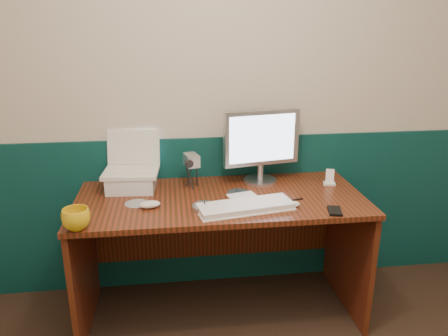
{
  "coord_description": "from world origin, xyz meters",
  "views": [
    {
      "loc": [
        -0.38,
        -0.86,
        1.67
      ],
      "look_at": [
        -0.11,
        1.23,
        0.97
      ],
      "focal_mm": 35.0,
      "sensor_mm": 36.0,
      "label": 1
    }
  ],
  "objects": [
    {
      "name": "mouse_right",
      "position": [
        0.24,
        1.19,
        0.77
      ],
      "size": [
        0.1,
        0.07,
        0.03
      ],
      "primitive_type": "ellipsoid",
      "rotation": [
        0.0,
        0.0,
        0.15
      ],
      "color": "white",
      "rests_on": "desk"
    },
    {
      "name": "cd_loose_a",
      "position": [
        -0.57,
        1.34,
        0.75
      ],
      "size": [
        0.13,
        0.13,
        0.0
      ],
      "primitive_type": "cylinder",
      "color": "silver",
      "rests_on": "desk"
    },
    {
      "name": "desk",
      "position": [
        -0.11,
        1.38,
        0.38
      ],
      "size": [
        1.6,
        0.7,
        0.75
      ],
      "primitive_type": "cube",
      "color": "#341B09",
      "rests_on": "ground"
    },
    {
      "name": "cd_loose_b",
      "position": [
        -0.01,
        1.44,
        0.75
      ],
      "size": [
        0.13,
        0.13,
        0.0
      ],
      "primitive_type": "cylinder",
      "color": "#B0B6C1",
      "rests_on": "desk"
    },
    {
      "name": "pen",
      "position": [
        0.26,
        1.27,
        0.75
      ],
      "size": [
        0.13,
        0.04,
        0.01
      ],
      "primitive_type": "cylinder",
      "rotation": [
        0.0,
        1.57,
        0.25
      ],
      "color": "black",
      "rests_on": "desk"
    },
    {
      "name": "wainscot",
      "position": [
        0.0,
        1.74,
        0.5
      ],
      "size": [
        3.48,
        0.02,
        1.0
      ],
      "primitive_type": "cube",
      "color": "#07302F",
      "rests_on": "ground"
    },
    {
      "name": "pda",
      "position": [
        0.44,
        1.1,
        0.76
      ],
      "size": [
        0.09,
        0.12,
        0.01
      ],
      "primitive_type": "cube",
      "rotation": [
        0.0,
        0.0,
        -0.23
      ],
      "color": "black",
      "rests_on": "desk"
    },
    {
      "name": "laptop_riser",
      "position": [
        -0.61,
        1.56,
        0.8
      ],
      "size": [
        0.29,
        0.25,
        0.09
      ],
      "primitive_type": "cube",
      "rotation": [
        0.0,
        0.0,
        -0.08
      ],
      "color": "silver",
      "rests_on": "desk"
    },
    {
      "name": "monitor",
      "position": [
        0.15,
        1.59,
        0.98
      ],
      "size": [
        0.48,
        0.21,
        0.46
      ],
      "primitive_type": null,
      "rotation": [
        0.0,
        0.0,
        0.18
      ],
      "color": "#B1B1B6",
      "rests_on": "desk"
    },
    {
      "name": "laptop",
      "position": [
        -0.61,
        1.56,
        0.97
      ],
      "size": [
        0.33,
        0.26,
        0.26
      ],
      "primitive_type": null,
      "rotation": [
        0.0,
        0.0,
        -0.08
      ],
      "color": "silver",
      "rests_on": "laptop_riser"
    },
    {
      "name": "dock",
      "position": [
        0.56,
        1.49,
        0.76
      ],
      "size": [
        0.08,
        0.07,
        0.01
      ],
      "primitive_type": "cube",
      "rotation": [
        0.0,
        0.0,
        -0.26
      ],
      "color": "white",
      "rests_on": "desk"
    },
    {
      "name": "mug",
      "position": [
        -0.83,
        1.07,
        0.8
      ],
      "size": [
        0.16,
        0.16,
        0.1
      ],
      "primitive_type": "imported",
      "rotation": [
        0.0,
        0.0,
        0.28
      ],
      "color": "gold",
      "rests_on": "desk"
    },
    {
      "name": "back_wall",
      "position": [
        0.0,
        1.75,
        1.25
      ],
      "size": [
        3.5,
        0.04,
        2.5
      ],
      "primitive_type": "cube",
      "color": "beige",
      "rests_on": "ground"
    },
    {
      "name": "mouse_left",
      "position": [
        -0.5,
        1.28,
        0.77
      ],
      "size": [
        0.12,
        0.08,
        0.04
      ],
      "primitive_type": "ellipsoid",
      "rotation": [
        0.0,
        0.0,
        0.15
      ],
      "color": "silver",
      "rests_on": "desk"
    },
    {
      "name": "keyboard",
      "position": [
        -0.01,
        1.19,
        0.76
      ],
      "size": [
        0.51,
        0.25,
        0.03
      ],
      "primitive_type": "cube",
      "rotation": [
        0.0,
        0.0,
        0.18
      ],
      "color": "white",
      "rests_on": "desk"
    },
    {
      "name": "camcorder",
      "position": [
        -0.26,
        1.55,
        0.84
      ],
      "size": [
        0.11,
        0.13,
        0.18
      ],
      "primitive_type": null,
      "rotation": [
        0.0,
        0.0,
        0.26
      ],
      "color": "silver",
      "rests_on": "desk"
    },
    {
      "name": "music_player",
      "position": [
        0.56,
        1.49,
        0.81
      ],
      "size": [
        0.05,
        0.04,
        0.08
      ],
      "primitive_type": "cube",
      "rotation": [
        -0.17,
        0.0,
        -0.26
      ],
      "color": "white",
      "rests_on": "dock"
    },
    {
      "name": "papers",
      "position": [
        0.01,
        1.37,
        0.75
      ],
      "size": [
        0.18,
        0.14,
        0.0
      ],
      "primitive_type": "cube",
      "rotation": [
        0.0,
        0.0,
        0.25
      ],
      "color": "white",
      "rests_on": "desk"
    },
    {
      "name": "cd_spindle",
      "position": [
        -0.22,
        1.21,
        0.76
      ],
      "size": [
        0.13,
        0.13,
        0.03
      ],
      "primitive_type": "cylinder",
      "color": "#B3B8C4",
      "rests_on": "desk"
    }
  ]
}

